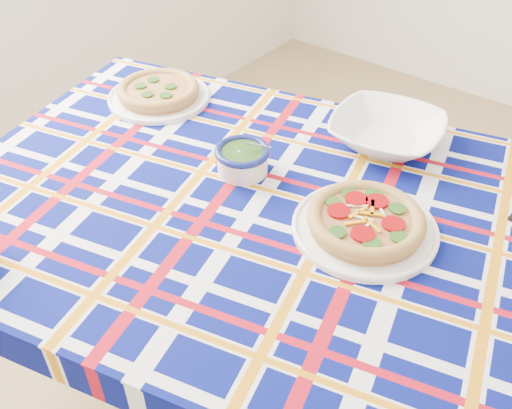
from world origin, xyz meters
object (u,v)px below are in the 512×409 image
Objects in this scene: dining_table at (291,239)px; main_focaccia_plate at (366,220)px; pesto_bowl at (243,157)px; serving_bowl at (387,132)px.

main_focaccia_plate is at bearing 2.43° from dining_table.
pesto_bowl is (-0.33, 0.01, 0.01)m from main_focaccia_plate.
dining_table is 5.65× the size of main_focaccia_plate.
main_focaccia_plate is (0.15, 0.05, 0.11)m from dining_table.
pesto_bowl is 0.38m from serving_bowl.
dining_table is 13.46× the size of pesto_bowl.
main_focaccia_plate is 2.38× the size of pesto_bowl.
dining_table is 0.22m from pesto_bowl.
main_focaccia_plate reaches higher than dining_table.
serving_bowl reaches higher than dining_table.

